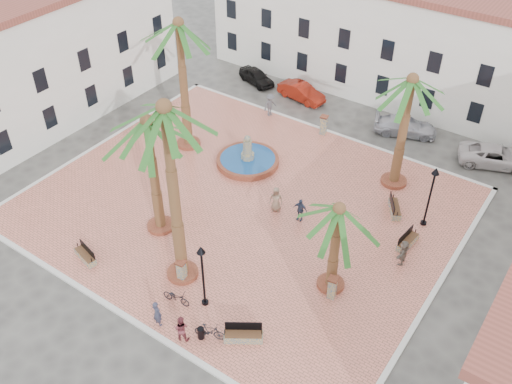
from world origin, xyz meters
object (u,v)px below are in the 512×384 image
bench_ne (394,208)px  lamppost_s (202,266)px  car_black (257,76)px  fountain (248,159)px  pedestrian_east (403,252)px  car_silver (405,126)px  bench_se (243,336)px  palm_ne (410,93)px  palm_nw (179,37)px  bench_s (86,256)px  palm_e (338,220)px  palm_sw (148,135)px  lamppost_e (432,187)px  pedestrian_north (270,105)px  bollard_se (182,271)px  bollard_e (332,287)px  litter_bin (201,333)px  bollard_n (324,125)px  pedestrian_fountain_b (300,210)px  car_white (496,156)px  pedestrian_fountain_a (276,199)px  bicycle_a (176,297)px  cyclist_a (157,313)px  bench_e (408,242)px  cyclist_b (181,328)px  palm_s (166,127)px  bicycle_b (210,331)px  car_red (301,92)px

bench_ne → lamppost_s: 14.07m
car_black → lamppost_s: bearing=-132.7°
fountain → pedestrian_east: 13.40m
car_silver → bench_se: bearing=161.7°
lamppost_s → fountain: bearing=115.5°
bench_se → car_black: car_black is taller
fountain → palm_ne: palm_ne is taller
palm_nw → palm_ne: 15.24m
fountain → bench_s: 13.39m
palm_e → bench_s: (-12.66, -6.32, -4.53)m
palm_sw → lamppost_e: palm_sw is taller
pedestrian_north → car_black: (-4.18, 4.13, -0.44)m
bench_ne → palm_ne: bearing=-7.4°
bollard_se → car_silver: (3.97, 21.56, -0.22)m
palm_nw → car_black: palm_nw is taller
bollard_e → litter_bin: (-4.09, -6.12, -0.40)m
bollard_n → pedestrian_fountain_b: (3.75, -9.61, -0.01)m
bollard_n → car_white: 12.51m
litter_bin → pedestrian_east: pedestrian_east is taller
bench_se → lamppost_e: 14.37m
bollard_e → pedestrian_fountain_a: bearing=145.7°
bench_s → bicycle_a: size_ratio=1.11×
lamppost_e → pedestrian_east: bearing=-86.6°
cyclist_a → bicycle_a: size_ratio=1.01×
lamppost_e → pedestrian_fountain_b: 8.01m
bench_e → bollard_e: 6.43m
cyclist_b → bench_se: bearing=-170.3°
palm_s → palm_ne: bearing=67.2°
bench_s → bench_se: (10.84, 0.62, 0.03)m
litter_bin → bicycle_a: bicycle_a is taller
bollard_e → car_black: (-17.57, 18.23, -0.25)m
pedestrian_east → car_white: size_ratio=0.32×
palm_ne → cyclist_b: 19.43m
bench_se → pedestrian_fountain_a: bearing=80.4°
pedestrian_east → bench_e: bearing=-175.3°
fountain → bench_e: (12.73, -1.45, -0.05)m
cyclist_a → pedestrian_fountain_b: bearing=-92.5°
bollard_se → bollard_n: size_ratio=0.94×
bench_ne → bicycle_b: (-3.54, -14.45, 0.21)m
car_white → lamppost_e: bearing=148.7°
pedestrian_east → palm_e: bearing=-39.5°
fountain → pedestrian_fountain_b: size_ratio=2.80×
pedestrian_east → lamppost_e: bearing=176.7°
palm_nw → palm_ne: size_ratio=1.20×
fountain → bollard_e: bearing=-34.7°
pedestrian_east → car_red: pedestrian_east is taller
bicycle_a → car_white: 24.94m
fountain → palm_sw: palm_sw is taller
bollard_n → pedestrian_north: 4.89m
palm_ne → lamppost_e: palm_ne is taller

